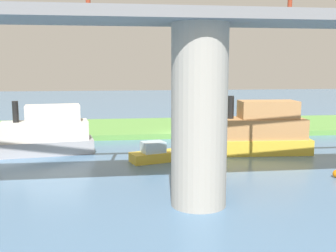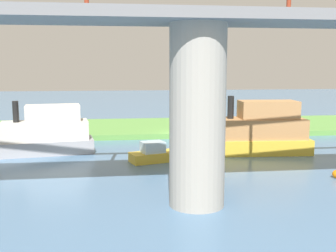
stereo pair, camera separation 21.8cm
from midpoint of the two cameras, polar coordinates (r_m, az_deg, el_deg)
The scene contains 10 objects.
ground_plane at distance 38.26m, azimuth 2.02°, elevation -1.83°, with size 160.00×160.00×0.00m, color #4C7093.
grassy_bank at distance 44.07m, azimuth 0.77°, elevation -0.14°, with size 80.00×12.00×0.50m, color #5B9342.
bridge_pylon at distance 19.41m, azimuth 4.51°, elevation 1.32°, with size 2.71×2.71×8.80m, color #9E998E.
bridge_span at distance 19.44m, azimuth 4.67°, elevation 15.79°, with size 73.38×4.30×3.25m.
person_on_bank at distance 40.24m, azimuth 5.36°, elevation 0.38°, with size 0.45×0.45×1.39m.
mooring_post at distance 39.48m, azimuth 4.13°, elevation -0.01°, with size 0.20×0.20×1.06m, color brown.
motorboat_white at distance 32.56m, azimuth 12.58°, elevation -0.83°, with size 9.07×3.57×4.54m.
pontoon_yellow at distance 33.04m, azimuth -17.08°, elevation -1.09°, with size 8.53×3.92×4.20m.
houseboat_blue at distance 29.25m, azimuth -1.16°, elevation -3.97°, with size 4.64×2.77×1.46m.
marker_buoy at distance 27.00m, azimuth 22.95°, elevation -6.29°, with size 0.50×0.50×0.50m, color orange.
Camera 2 is at (5.97, 37.17, 6.78)m, focal length 43.07 mm.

